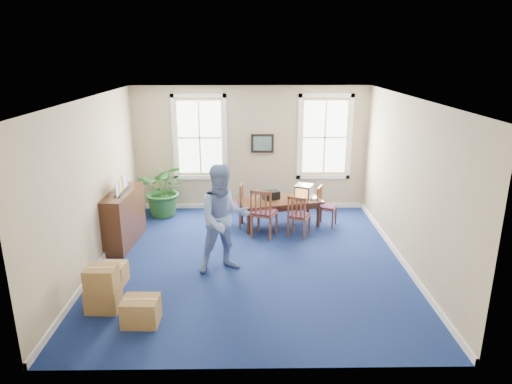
{
  "coord_description": "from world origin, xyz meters",
  "views": [
    {
      "loc": [
        -0.03,
        -8.31,
        4.0
      ],
      "look_at": [
        0.1,
        0.6,
        1.25
      ],
      "focal_mm": 32.0,
      "sensor_mm": 36.0,
      "label": 1
    }
  ],
  "objects_px": {
    "crt_tv": "(304,192)",
    "chair_near_left": "(264,212)",
    "credenza": "(124,216)",
    "potted_plant": "(164,189)",
    "cardboard_boxes": "(117,285)",
    "man": "(224,219)",
    "conference_table": "(280,212)"
  },
  "relations": [
    {
      "from": "man",
      "to": "credenza",
      "type": "relative_size",
      "value": 1.31
    },
    {
      "from": "crt_tv",
      "to": "credenza",
      "type": "relative_size",
      "value": 0.26
    },
    {
      "from": "chair_near_left",
      "to": "man",
      "type": "distance_m",
      "value": 1.91
    },
    {
      "from": "potted_plant",
      "to": "crt_tv",
      "type": "bearing_deg",
      "value": -11.26
    },
    {
      "from": "crt_tv",
      "to": "chair_near_left",
      "type": "xyz_separation_m",
      "value": [
        -0.96,
        -0.69,
        -0.26
      ]
    },
    {
      "from": "chair_near_left",
      "to": "cardboard_boxes",
      "type": "xyz_separation_m",
      "value": [
        -2.49,
        -2.96,
        -0.17
      ]
    },
    {
      "from": "chair_near_left",
      "to": "man",
      "type": "height_order",
      "value": "man"
    },
    {
      "from": "crt_tv",
      "to": "credenza",
      "type": "height_order",
      "value": "credenza"
    },
    {
      "from": "man",
      "to": "credenza",
      "type": "bearing_deg",
      "value": 131.82
    },
    {
      "from": "crt_tv",
      "to": "man",
      "type": "xyz_separation_m",
      "value": [
        -1.76,
        -2.36,
        0.21
      ]
    },
    {
      "from": "crt_tv",
      "to": "chair_near_left",
      "type": "bearing_deg",
      "value": -120.93
    },
    {
      "from": "crt_tv",
      "to": "chair_near_left",
      "type": "distance_m",
      "value": 1.21
    },
    {
      "from": "credenza",
      "to": "crt_tv",
      "type": "bearing_deg",
      "value": 19.29
    },
    {
      "from": "chair_near_left",
      "to": "potted_plant",
      "type": "distance_m",
      "value": 2.83
    },
    {
      "from": "man",
      "to": "potted_plant",
      "type": "height_order",
      "value": "man"
    },
    {
      "from": "conference_table",
      "to": "chair_near_left",
      "type": "height_order",
      "value": "chair_near_left"
    },
    {
      "from": "crt_tv",
      "to": "potted_plant",
      "type": "height_order",
      "value": "potted_plant"
    },
    {
      "from": "crt_tv",
      "to": "cardboard_boxes",
      "type": "bearing_deg",
      "value": -110.23
    },
    {
      "from": "cardboard_boxes",
      "to": "chair_near_left",
      "type": "bearing_deg",
      "value": 49.97
    },
    {
      "from": "credenza",
      "to": "cardboard_boxes",
      "type": "height_order",
      "value": "credenza"
    },
    {
      "from": "chair_near_left",
      "to": "man",
      "type": "xyz_separation_m",
      "value": [
        -0.81,
        -1.66,
        0.47
      ]
    },
    {
      "from": "conference_table",
      "to": "potted_plant",
      "type": "distance_m",
      "value": 2.97
    },
    {
      "from": "cardboard_boxes",
      "to": "crt_tv",
      "type": "bearing_deg",
      "value": 46.72
    },
    {
      "from": "conference_table",
      "to": "man",
      "type": "height_order",
      "value": "man"
    },
    {
      "from": "credenza",
      "to": "potted_plant",
      "type": "distance_m",
      "value": 1.83
    },
    {
      "from": "man",
      "to": "cardboard_boxes",
      "type": "distance_m",
      "value": 2.22
    },
    {
      "from": "man",
      "to": "potted_plant",
      "type": "xyz_separation_m",
      "value": [
        -1.66,
        3.04,
        -0.34
      ]
    },
    {
      "from": "conference_table",
      "to": "crt_tv",
      "type": "xyz_separation_m",
      "value": [
        0.56,
        0.04,
        0.5
      ]
    },
    {
      "from": "credenza",
      "to": "potted_plant",
      "type": "height_order",
      "value": "potted_plant"
    },
    {
      "from": "potted_plant",
      "to": "cardboard_boxes",
      "type": "relative_size",
      "value": 1.01
    },
    {
      "from": "crt_tv",
      "to": "chair_near_left",
      "type": "height_order",
      "value": "chair_near_left"
    },
    {
      "from": "cardboard_boxes",
      "to": "man",
      "type": "bearing_deg",
      "value": 37.7
    }
  ]
}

